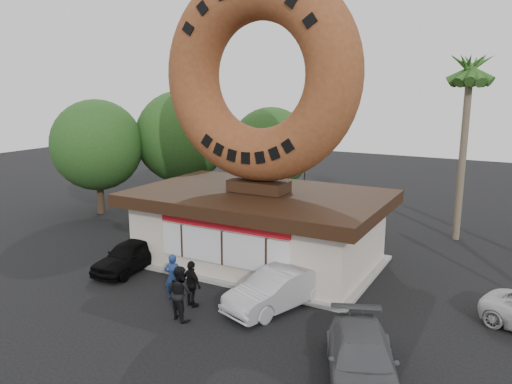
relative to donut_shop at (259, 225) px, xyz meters
The scene contains 14 objects.
ground 6.24m from the donut_shop, 90.00° to the right, with size 90.00×90.00×0.00m, color black.
donut_shop is the anchor object (origin of this frame).
giant_donut 6.59m from the donut_shop, 90.00° to the left, with size 9.12×9.12×2.32m, color brown.
tree_west 12.15m from the donut_shop, 143.55° to the left, with size 6.00×6.00×7.65m.
tree_mid 10.12m from the donut_shop, 113.92° to the left, with size 5.20×5.20×6.63m.
tree_far 13.59m from the donut_shop, 166.94° to the left, with size 5.60×5.60×7.14m.
palm_near 12.83m from the donut_shop, 46.90° to the left, with size 2.60×2.60×9.75m.
street_lamp 10.54m from the donut_shop, 100.50° to the left, with size 2.11×0.20×8.00m.
person_left 5.32m from the donut_shop, 99.53° to the right, with size 0.65×0.43×1.79m, color navy.
person_center 6.42m from the donut_shop, 86.69° to the right, with size 0.94×0.73×1.93m, color black.
person_right 5.45m from the donut_shop, 88.52° to the right, with size 1.03×0.43×1.75m, color black.
car_black 5.87m from the donut_shop, 140.78° to the right, with size 1.55×3.85×1.31m, color black.
car_silver 5.00m from the donut_shop, 53.51° to the right, with size 1.50×4.31×1.42m, color #AFAEB3.
car_grey 9.98m from the donut_shop, 45.10° to the right, with size 1.84×4.54×1.32m, color #5C5D61.
Camera 1 is at (10.39, -13.19, 7.97)m, focal length 35.00 mm.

